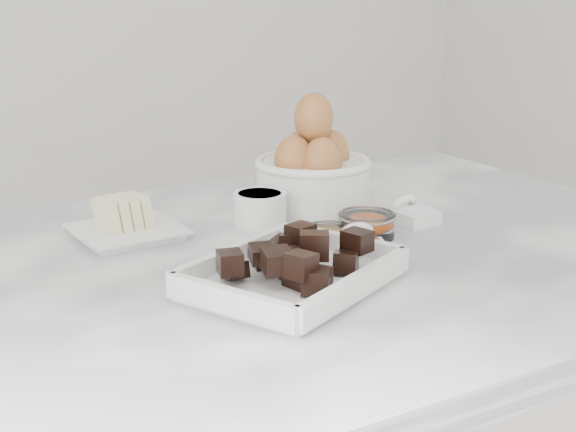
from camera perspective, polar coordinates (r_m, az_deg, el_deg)
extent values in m
cube|color=white|center=(1.06, -0.12, -3.67)|extent=(1.20, 0.80, 0.04)
cube|color=white|center=(0.93, 0.33, -4.71)|extent=(0.28, 0.25, 0.01)
cube|color=white|center=(1.14, -11.38, -1.21)|extent=(0.13, 0.13, 0.01)
cube|color=white|center=(1.14, -11.40, -0.87)|extent=(0.15, 0.15, 0.00)
cylinder|color=white|center=(1.17, -2.02, 0.55)|extent=(0.08, 0.08, 0.05)
cylinder|color=white|center=(1.17, -2.03, 1.41)|extent=(0.06, 0.06, 0.01)
cylinder|color=white|center=(1.27, 1.76, 2.35)|extent=(0.18, 0.18, 0.07)
torus|color=white|center=(1.26, 1.78, 3.80)|extent=(0.19, 0.19, 0.02)
ellipsoid|color=#AD6D37|center=(1.29, 3.03, 4.38)|extent=(0.06, 0.06, 0.08)
ellipsoid|color=#AD6D37|center=(1.24, 0.42, 3.94)|extent=(0.06, 0.06, 0.08)
ellipsoid|color=#AD6D37|center=(1.29, 1.07, 4.48)|extent=(0.06, 0.06, 0.08)
ellipsoid|color=#AD6D37|center=(1.23, 2.44, 3.81)|extent=(0.06, 0.06, 0.08)
ellipsoid|color=#AD6D37|center=(1.25, 1.84, 6.95)|extent=(0.06, 0.06, 0.08)
cylinder|color=white|center=(1.07, 2.92, -1.52)|extent=(0.06, 0.06, 0.03)
torus|color=white|center=(1.07, 2.92, -0.92)|extent=(0.06, 0.06, 0.01)
cylinder|color=#C9780E|center=(1.07, 2.91, -1.74)|extent=(0.05, 0.05, 0.01)
cylinder|color=white|center=(1.11, 5.61, -0.72)|extent=(0.08, 0.08, 0.03)
torus|color=white|center=(1.11, 5.63, 0.03)|extent=(0.08, 0.08, 0.01)
ellipsoid|color=orange|center=(1.11, 5.61, -0.67)|extent=(0.05, 0.05, 0.02)
cube|color=white|center=(1.02, 5.25, -2.57)|extent=(0.08, 0.07, 0.02)
cube|color=black|center=(1.02, 5.27, -1.86)|extent=(0.06, 0.05, 0.00)
torus|color=white|center=(1.05, 4.91, -1.33)|extent=(0.06, 0.05, 0.05)
cube|color=white|center=(1.18, 9.16, -0.12)|extent=(0.06, 0.05, 0.02)
cube|color=white|center=(1.18, 9.18, 0.46)|extent=(0.04, 0.04, 0.00)
torus|color=white|center=(1.20, 8.21, 0.77)|extent=(0.05, 0.04, 0.04)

